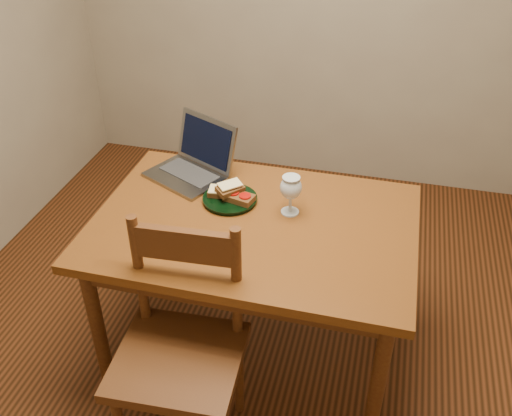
% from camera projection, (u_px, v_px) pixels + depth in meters
% --- Properties ---
extents(floor, '(3.20, 3.20, 0.02)m').
position_uv_depth(floor, '(256.00, 329.00, 2.83)').
color(floor, black).
rests_on(floor, ground).
extents(table, '(1.30, 0.90, 0.74)m').
position_uv_depth(table, '(254.00, 239.00, 2.36)').
color(table, '#53290D').
rests_on(table, floor).
extents(chair, '(0.48, 0.46, 0.49)m').
position_uv_depth(chair, '(179.00, 343.00, 2.06)').
color(chair, '#3E1B0D').
rests_on(chair, floor).
extents(plate, '(0.23, 0.23, 0.02)m').
position_uv_depth(plate, '(230.00, 199.00, 2.43)').
color(plate, black).
rests_on(plate, table).
extents(sandwich_cheese, '(0.12, 0.08, 0.03)m').
position_uv_depth(sandwich_cheese, '(222.00, 191.00, 2.43)').
color(sandwich_cheese, '#381E0C').
rests_on(sandwich_cheese, plate).
extents(sandwich_tomato, '(0.14, 0.10, 0.04)m').
position_uv_depth(sandwich_tomato, '(239.00, 196.00, 2.39)').
color(sandwich_tomato, '#381E0C').
rests_on(sandwich_tomato, plate).
extents(sandwich_top, '(0.12, 0.13, 0.03)m').
position_uv_depth(sandwich_top, '(230.00, 188.00, 2.40)').
color(sandwich_top, '#381E0C').
rests_on(sandwich_top, plate).
extents(milk_glass, '(0.09, 0.09, 0.17)m').
position_uv_depth(milk_glass, '(291.00, 195.00, 2.31)').
color(milk_glass, white).
rests_on(milk_glass, table).
extents(laptop, '(0.43, 0.42, 0.24)m').
position_uv_depth(laptop, '(195.00, 160.00, 2.60)').
color(laptop, slate).
rests_on(laptop, table).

